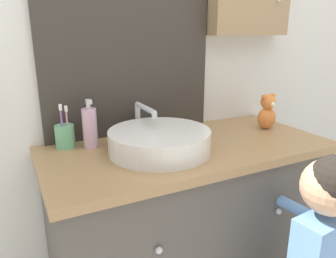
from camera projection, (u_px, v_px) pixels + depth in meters
name	position (u px, v px, depth m)	size (l,w,h in m)	color
wall_back	(160.00, 36.00, 1.49)	(3.20, 0.18, 2.50)	silver
vanity_counter	(187.00, 234.00, 1.47)	(1.17, 0.56, 0.85)	#4C4742
sink_basin	(159.00, 140.00, 1.26)	(0.39, 0.44, 0.16)	silver
toothbrush_holder	(65.00, 135.00, 1.31)	(0.08, 0.08, 0.18)	#66B27F
soap_dispenser	(90.00, 128.00, 1.30)	(0.06, 0.06, 0.20)	#CCA3BC
child_figure	(320.00, 249.00, 1.10)	(0.21, 0.46, 0.94)	slate
teddy_bear	(267.00, 112.00, 1.55)	(0.09, 0.08, 0.17)	orange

